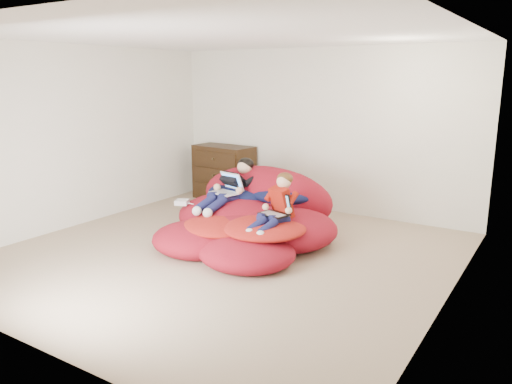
{
  "coord_description": "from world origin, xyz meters",
  "views": [
    {
      "loc": [
        3.32,
        -4.54,
        2.06
      ],
      "look_at": [
        0.17,
        0.42,
        0.7
      ],
      "focal_mm": 35.0,
      "sensor_mm": 36.0,
      "label": 1
    }
  ],
  "objects_px": {
    "dresser": "(224,173)",
    "beanbag_pile": "(251,217)",
    "older_boy": "(232,185)",
    "younger_boy": "(277,204)",
    "laptop_black": "(277,209)",
    "laptop_white": "(228,188)"
  },
  "relations": [
    {
      "from": "dresser",
      "to": "beanbag_pile",
      "type": "relative_size",
      "value": 0.46
    },
    {
      "from": "older_boy",
      "to": "younger_boy",
      "type": "bearing_deg",
      "value": -24.84
    },
    {
      "from": "older_boy",
      "to": "younger_boy",
      "type": "distance_m",
      "value": 1.04
    },
    {
      "from": "dresser",
      "to": "laptop_black",
      "type": "xyz_separation_m",
      "value": [
        2.13,
        -1.86,
        0.09
      ]
    },
    {
      "from": "dresser",
      "to": "laptop_black",
      "type": "relative_size",
      "value": 2.78
    },
    {
      "from": "older_boy",
      "to": "laptop_white",
      "type": "height_order",
      "value": "older_boy"
    },
    {
      "from": "younger_boy",
      "to": "laptop_white",
      "type": "height_order",
      "value": "younger_boy"
    },
    {
      "from": "laptop_black",
      "to": "dresser",
      "type": "bearing_deg",
      "value": 138.78
    },
    {
      "from": "older_boy",
      "to": "laptop_white",
      "type": "relative_size",
      "value": 2.71
    },
    {
      "from": "laptop_white",
      "to": "dresser",
      "type": "bearing_deg",
      "value": 127.79
    },
    {
      "from": "older_boy",
      "to": "younger_boy",
      "type": "xyz_separation_m",
      "value": [
        0.95,
        -0.44,
        -0.03
      ]
    },
    {
      "from": "beanbag_pile",
      "to": "older_boy",
      "type": "xyz_separation_m",
      "value": [
        -0.36,
        0.09,
        0.37
      ]
    },
    {
      "from": "beanbag_pile",
      "to": "younger_boy",
      "type": "distance_m",
      "value": 0.77
    },
    {
      "from": "dresser",
      "to": "beanbag_pile",
      "type": "bearing_deg",
      "value": -44.42
    },
    {
      "from": "beanbag_pile",
      "to": "laptop_black",
      "type": "bearing_deg",
      "value": -31.12
    },
    {
      "from": "older_boy",
      "to": "laptop_white",
      "type": "distance_m",
      "value": 0.1
    },
    {
      "from": "beanbag_pile",
      "to": "laptop_white",
      "type": "xyz_separation_m",
      "value": [
        -0.36,
        -0.01,
        0.36
      ]
    },
    {
      "from": "beanbag_pile",
      "to": "laptop_white",
      "type": "height_order",
      "value": "beanbag_pile"
    },
    {
      "from": "older_boy",
      "to": "laptop_black",
      "type": "relative_size",
      "value": 2.99
    },
    {
      "from": "beanbag_pile",
      "to": "older_boy",
      "type": "bearing_deg",
      "value": 166.32
    },
    {
      "from": "dresser",
      "to": "younger_boy",
      "type": "xyz_separation_m",
      "value": [
        2.13,
        -1.86,
        0.15
      ]
    },
    {
      "from": "older_boy",
      "to": "beanbag_pile",
      "type": "bearing_deg",
      "value": -13.68
    }
  ]
}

